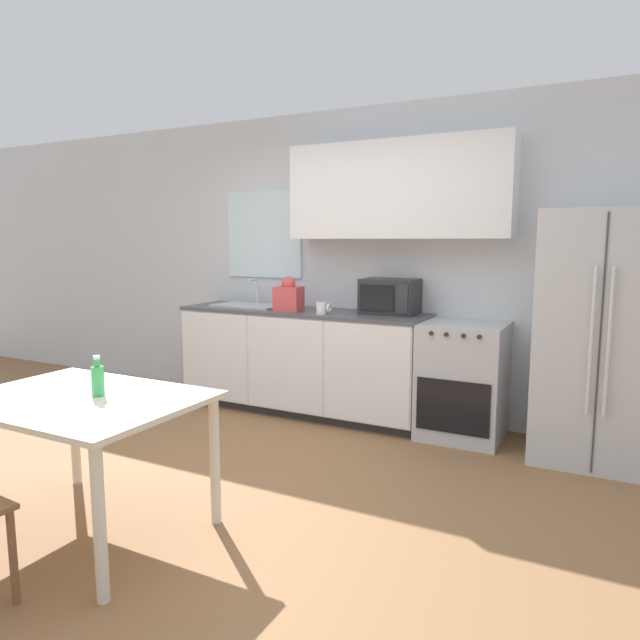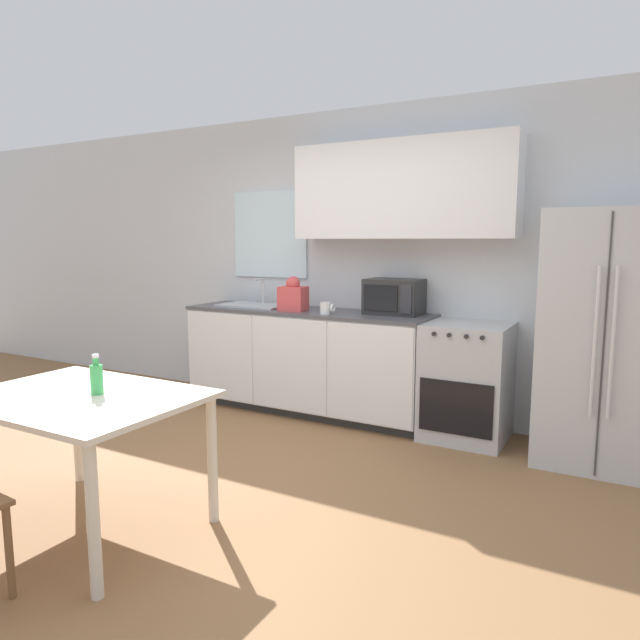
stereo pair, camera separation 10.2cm
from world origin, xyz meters
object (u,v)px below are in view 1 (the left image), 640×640
Objects in this scene: oven_range at (463,380)px; drink_bottle at (98,380)px; refrigerator at (601,338)px; microwave at (390,296)px; dining_table at (81,414)px; coffee_mug at (322,308)px.

oven_range is 2.75m from drink_bottle.
refrigerator reaches higher than oven_range.
microwave is at bearing 74.48° from drink_bottle.
refrigerator is 1.42× the size of dining_table.
oven_range is at bearing 60.28° from drink_bottle.
oven_range is 0.92m from microwave.
coffee_mug is 2.29m from dining_table.
oven_range reaches higher than dining_table.
microwave reaches higher than drink_bottle.
microwave is 3.67× the size of coffee_mug.
refrigerator is at bearing 3.47° from coffee_mug.
coffee_mug is at bearing -176.53° from refrigerator.
refrigerator is 3.81× the size of microwave.
microwave is at bearing 73.35° from dining_table.
microwave is 2.58m from drink_bottle.
dining_table is at bearing -140.35° from drink_bottle.
oven_range is 1.29m from coffee_mug.
coffee_mug is (-0.49, -0.28, -0.10)m from microwave.
drink_bottle is at bearing -134.83° from refrigerator.
coffee_mug is at bearing 84.95° from drink_bottle.
coffee_mug is (-1.16, -0.17, 0.53)m from oven_range.
refrigerator reaches higher than dining_table.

